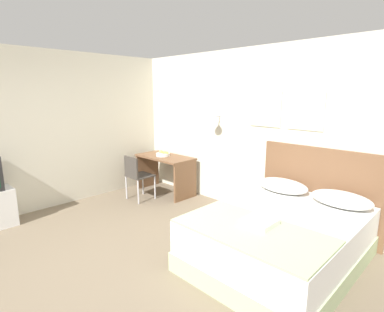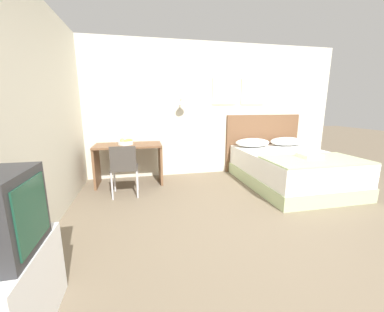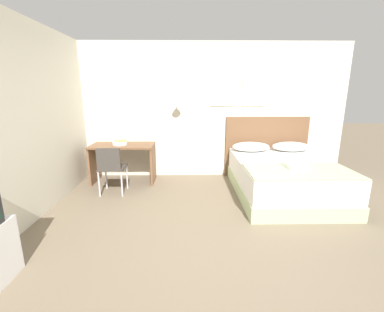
{
  "view_description": "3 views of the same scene",
  "coord_description": "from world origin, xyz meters",
  "px_view_note": "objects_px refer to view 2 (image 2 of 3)",
  "views": [
    {
      "loc": [
        2.79,
        -1.27,
        1.95
      ],
      "look_at": [
        -0.34,
        1.9,
        1.01
      ],
      "focal_mm": 28.0,
      "sensor_mm": 36.0,
      "label": 1
    },
    {
      "loc": [
        -1.36,
        -1.92,
        1.44
      ],
      "look_at": [
        -0.62,
        1.44,
        0.68
      ],
      "focal_mm": 22.0,
      "sensor_mm": 36.0,
      "label": 2
    },
    {
      "loc": [
        -0.35,
        -2.38,
        1.7
      ],
      "look_at": [
        -0.29,
        1.54,
        0.73
      ],
      "focal_mm": 24.0,
      "sensor_mm": 36.0,
      "label": 3
    }
  ],
  "objects_px": {
    "folded_towel_near_foot": "(309,155)",
    "tv_stand": "(10,296)",
    "desk_chair": "(124,166)",
    "bed": "(290,169)",
    "pillow_left": "(252,143)",
    "desk": "(129,156)",
    "throw_blanket": "(316,160)",
    "fruit_bowl": "(125,143)",
    "headboard": "(262,143)",
    "pillow_right": "(286,141)"
  },
  "relations": [
    {
      "from": "pillow_right",
      "to": "fruit_bowl",
      "type": "distance_m",
      "value": 3.29
    },
    {
      "from": "folded_towel_near_foot",
      "to": "tv_stand",
      "type": "distance_m",
      "value": 3.89
    },
    {
      "from": "desk",
      "to": "tv_stand",
      "type": "height_order",
      "value": "desk"
    },
    {
      "from": "pillow_left",
      "to": "pillow_right",
      "type": "bearing_deg",
      "value": 0.0
    },
    {
      "from": "headboard",
      "to": "fruit_bowl",
      "type": "xyz_separation_m",
      "value": [
        -2.9,
        -0.38,
        0.16
      ]
    },
    {
      "from": "desk",
      "to": "bed",
      "type": "bearing_deg",
      "value": -13.69
    },
    {
      "from": "headboard",
      "to": "tv_stand",
      "type": "height_order",
      "value": "headboard"
    },
    {
      "from": "throw_blanket",
      "to": "tv_stand",
      "type": "relative_size",
      "value": 2.05
    },
    {
      "from": "desk",
      "to": "headboard",
      "type": "bearing_deg",
      "value": 7.25
    },
    {
      "from": "bed",
      "to": "desk",
      "type": "relative_size",
      "value": 1.75
    },
    {
      "from": "bed",
      "to": "tv_stand",
      "type": "relative_size",
      "value": 2.78
    },
    {
      "from": "pillow_left",
      "to": "desk",
      "type": "xyz_separation_m",
      "value": [
        -2.47,
        -0.06,
        -0.16
      ]
    },
    {
      "from": "pillow_right",
      "to": "desk_chair",
      "type": "height_order",
      "value": "desk_chair"
    },
    {
      "from": "throw_blanket",
      "to": "fruit_bowl",
      "type": "relative_size",
      "value": 5.62
    },
    {
      "from": "bed",
      "to": "fruit_bowl",
      "type": "height_order",
      "value": "fruit_bowl"
    },
    {
      "from": "bed",
      "to": "desk_chair",
      "type": "distance_m",
      "value": 2.91
    },
    {
      "from": "pillow_left",
      "to": "fruit_bowl",
      "type": "height_order",
      "value": "fruit_bowl"
    },
    {
      "from": "headboard",
      "to": "tv_stand",
      "type": "distance_m",
      "value": 4.76
    },
    {
      "from": "pillow_left",
      "to": "folded_towel_near_foot",
      "type": "xyz_separation_m",
      "value": [
        0.39,
        -1.21,
        -0.03
      ]
    },
    {
      "from": "desk",
      "to": "tv_stand",
      "type": "bearing_deg",
      "value": -101.73
    },
    {
      "from": "bed",
      "to": "tv_stand",
      "type": "xyz_separation_m",
      "value": [
        -3.46,
        -2.2,
        -0.01
      ]
    },
    {
      "from": "desk_chair",
      "to": "desk",
      "type": "bearing_deg",
      "value": 86.05
    },
    {
      "from": "pillow_left",
      "to": "throw_blanket",
      "type": "relative_size",
      "value": 0.47
    },
    {
      "from": "throw_blanket",
      "to": "desk_chair",
      "type": "xyz_separation_m",
      "value": [
        -2.9,
        0.64,
        -0.1
      ]
    },
    {
      "from": "bed",
      "to": "folded_towel_near_foot",
      "type": "bearing_deg",
      "value": -90.05
    },
    {
      "from": "tv_stand",
      "to": "desk",
      "type": "bearing_deg",
      "value": 78.27
    },
    {
      "from": "bed",
      "to": "pillow_left",
      "type": "bearing_deg",
      "value": 117.36
    },
    {
      "from": "bed",
      "to": "desk",
      "type": "distance_m",
      "value": 2.95
    },
    {
      "from": "pillow_right",
      "to": "desk",
      "type": "xyz_separation_m",
      "value": [
        -3.25,
        -0.06,
        -0.16
      ]
    },
    {
      "from": "throw_blanket",
      "to": "desk_chair",
      "type": "relative_size",
      "value": 1.82
    },
    {
      "from": "folded_towel_near_foot",
      "to": "desk_chair",
      "type": "xyz_separation_m",
      "value": [
        -2.9,
        0.5,
        -0.14
      ]
    },
    {
      "from": "folded_towel_near_foot",
      "to": "desk",
      "type": "height_order",
      "value": "desk"
    },
    {
      "from": "desk_chair",
      "to": "headboard",
      "type": "bearing_deg",
      "value": 19.31
    },
    {
      "from": "folded_towel_near_foot",
      "to": "tv_stand",
      "type": "relative_size",
      "value": 0.41
    },
    {
      "from": "desk_chair",
      "to": "fruit_bowl",
      "type": "bearing_deg",
      "value": 89.8
    },
    {
      "from": "bed",
      "to": "desk",
      "type": "xyz_separation_m",
      "value": [
        -2.86,
        0.7,
        0.22
      ]
    },
    {
      "from": "bed",
      "to": "headboard",
      "type": "bearing_deg",
      "value": 90.0
    },
    {
      "from": "bed",
      "to": "tv_stand",
      "type": "bearing_deg",
      "value": -147.52
    },
    {
      "from": "folded_towel_near_foot",
      "to": "fruit_bowl",
      "type": "bearing_deg",
      "value": 158.62
    },
    {
      "from": "desk_chair",
      "to": "tv_stand",
      "type": "bearing_deg",
      "value": -103.93
    },
    {
      "from": "desk",
      "to": "fruit_bowl",
      "type": "height_order",
      "value": "fruit_bowl"
    },
    {
      "from": "bed",
      "to": "folded_towel_near_foot",
      "type": "height_order",
      "value": "folded_towel_near_foot"
    },
    {
      "from": "headboard",
      "to": "pillow_right",
      "type": "bearing_deg",
      "value": -38.02
    },
    {
      "from": "pillow_right",
      "to": "headboard",
      "type": "bearing_deg",
      "value": 141.98
    },
    {
      "from": "bed",
      "to": "tv_stand",
      "type": "distance_m",
      "value": 4.1
    },
    {
      "from": "throw_blanket",
      "to": "desk",
      "type": "relative_size",
      "value": 1.28
    },
    {
      "from": "pillow_left",
      "to": "fruit_bowl",
      "type": "xyz_separation_m",
      "value": [
        -2.51,
        -0.07,
        0.1
      ]
    },
    {
      "from": "pillow_left",
      "to": "desk",
      "type": "height_order",
      "value": "pillow_left"
    },
    {
      "from": "bed",
      "to": "pillow_right",
      "type": "relative_size",
      "value": 2.87
    },
    {
      "from": "pillow_right",
      "to": "tv_stand",
      "type": "height_order",
      "value": "pillow_right"
    }
  ]
}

